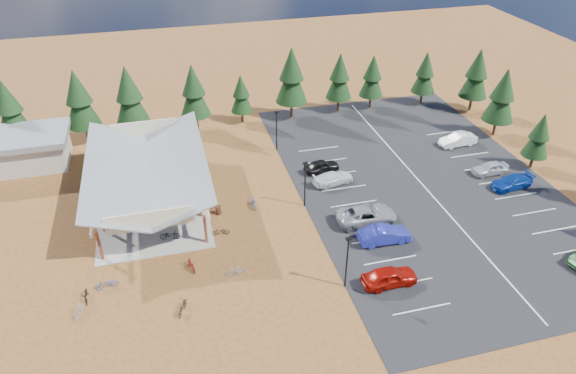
{
  "coord_description": "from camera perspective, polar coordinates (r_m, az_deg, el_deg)",
  "views": [
    {
      "loc": [
        -7.51,
        -38.98,
        30.28
      ],
      "look_at": [
        3.44,
        2.7,
        2.09
      ],
      "focal_mm": 32.0,
      "sensor_mm": 36.0,
      "label": 1
    }
  ],
  "objects": [
    {
      "name": "pine_2",
      "position": [
        65.18,
        -17.24,
        9.67
      ],
      "size": [
        4.11,
        4.11,
        9.59
      ],
      "color": "#382314",
      "rests_on": "ground"
    },
    {
      "name": "car_2",
      "position": [
        50.25,
        8.74,
        -3.09
      ],
      "size": [
        5.98,
        2.84,
        1.65
      ],
      "primitive_type": "imported",
      "rotation": [
        0.0,
        0.0,
        1.55
      ],
      "color": "gray",
      "rests_on": "asphalt_lot"
    },
    {
      "name": "concrete_pad",
      "position": [
        55.08,
        -14.83,
        -1.36
      ],
      "size": [
        10.6,
        18.6,
        0.1
      ],
      "primitive_type": "cube",
      "color": "gray",
      "rests_on": "ground"
    },
    {
      "name": "pine_8",
      "position": [
        75.34,
        14.99,
        12.19
      ],
      "size": [
        3.27,
        3.27,
        7.62
      ],
      "color": "#382314",
      "rests_on": "ground"
    },
    {
      "name": "pine_3",
      "position": [
        65.97,
        -10.44,
        10.48
      ],
      "size": [
        3.79,
        3.79,
        8.84
      ],
      "color": "#382314",
      "rests_on": "ground"
    },
    {
      "name": "bike_8",
      "position": [
        45.11,
        -21.53,
        -11.11
      ],
      "size": [
        0.75,
        1.83,
        0.94
      ],
      "primitive_type": "imported",
      "rotation": [
        0.0,
        0.0,
        0.07
      ],
      "color": "black",
      "rests_on": "ground"
    },
    {
      "name": "bike_11",
      "position": [
        45.41,
        -10.69,
        -8.47
      ],
      "size": [
        0.94,
        1.81,
        1.05
      ],
      "primitive_type": "imported",
      "rotation": [
        0.0,
        0.0,
        0.27
      ],
      "color": "maroon",
      "rests_on": "ground"
    },
    {
      "name": "pine_13",
      "position": [
        74.9,
        20.23,
        11.76
      ],
      "size": [
        3.79,
        3.79,
        8.82
      ],
      "color": "#382314",
      "rests_on": "ground"
    },
    {
      "name": "trash_bin_0",
      "position": [
        51.49,
        -7.73,
        -2.57
      ],
      "size": [
        0.6,
        0.6,
        0.9
      ],
      "primitive_type": "cylinder",
      "color": "#402216",
      "rests_on": "ground"
    },
    {
      "name": "bike_2",
      "position": [
        56.94,
        -16.2,
        0.3
      ],
      "size": [
        2.0,
        0.95,
        1.01
      ],
      "primitive_type": "imported",
      "rotation": [
        0.0,
        0.0,
        1.42
      ],
      "color": "navy",
      "rests_on": "concrete_pad"
    },
    {
      "name": "bike_10",
      "position": [
        45.49,
        -19.5,
        -10.11
      ],
      "size": [
        1.94,
        0.89,
        0.98
      ],
      "primitive_type": "imported",
      "rotation": [
        0.0,
        0.0,
        4.84
      ],
      "color": "navy",
      "rests_on": "ground"
    },
    {
      "name": "pine_7",
      "position": [
        72.54,
        9.36,
        12.09
      ],
      "size": [
        3.3,
        3.3,
        7.69
      ],
      "color": "#382314",
      "rests_on": "ground"
    },
    {
      "name": "car_0",
      "position": [
        43.9,
        11.2,
        -9.74
      ],
      "size": [
        4.71,
        1.95,
        1.59
      ],
      "primitive_type": "imported",
      "rotation": [
        0.0,
        0.0,
        1.59
      ],
      "color": "#960D06",
      "rests_on": "asphalt_lot"
    },
    {
      "name": "bike_7",
      "position": [
        60.01,
        -12.84,
        2.63
      ],
      "size": [
        1.7,
        0.8,
        0.98
      ],
      "primitive_type": "imported",
      "rotation": [
        0.0,
        0.0,
        1.36
      ],
      "color": "maroon",
      "rests_on": "concrete_pad"
    },
    {
      "name": "pine_6",
      "position": [
        70.81,
        5.75,
        12.14
      ],
      "size": [
        3.54,
        3.54,
        8.26
      ],
      "color": "#382314",
      "rests_on": "ground"
    },
    {
      "name": "ground",
      "position": [
        49.93,
        -3.04,
        -4.21
      ],
      "size": [
        140.0,
        140.0,
        0.0
      ],
      "primitive_type": "plane",
      "color": "brown",
      "rests_on": "ground"
    },
    {
      "name": "bike_0",
      "position": [
        51.19,
        -17.87,
        -4.26
      ],
      "size": [
        1.63,
        0.99,
        0.81
      ],
      "primitive_type": "imported",
      "rotation": [
        0.0,
        0.0,
        1.25
      ],
      "color": "black",
      "rests_on": "concrete_pad"
    },
    {
      "name": "pine_5",
      "position": [
        68.16,
        0.39,
        12.28
      ],
      "size": [
        4.19,
        4.19,
        9.76
      ],
      "color": "#382314",
      "rests_on": "ground"
    },
    {
      "name": "bike_5",
      "position": [
        53.96,
        -13.47,
        -1.29
      ],
      "size": [
        1.5,
        0.43,
        0.9
      ],
      "primitive_type": "imported",
      "rotation": [
        0.0,
        0.0,
        1.58
      ],
      "color": "#9B9EA3",
      "rests_on": "concrete_pad"
    },
    {
      "name": "pine_12",
      "position": [
        68.75,
        22.72,
        9.39
      ],
      "size": [
        3.81,
        3.81,
        8.88
      ],
      "color": "#382314",
      "rests_on": "ground"
    },
    {
      "name": "bike_4",
      "position": [
        48.92,
        -13.01,
        -5.2
      ],
      "size": [
        1.95,
        0.96,
        0.98
      ],
      "primitive_type": "imported",
      "rotation": [
        0.0,
        0.0,
        1.4
      ],
      "color": "black",
      "rests_on": "concrete_pad"
    },
    {
      "name": "outbuilding",
      "position": [
        65.7,
        -27.65,
        3.69
      ],
      "size": [
        11.0,
        7.0,
        3.9
      ],
      "color": "#ADA593",
      "rests_on": "ground"
    },
    {
      "name": "bike_6",
      "position": [
        57.16,
        -11.7,
        1.12
      ],
      "size": [
        1.91,
        0.89,
        0.97
      ],
      "primitive_type": "imported",
      "rotation": [
        0.0,
        0.0,
        1.71
      ],
      "color": "navy",
      "rests_on": "concrete_pad"
    },
    {
      "name": "car_1",
      "position": [
        48.1,
        10.67,
        -5.24
      ],
      "size": [
        4.93,
        1.88,
        1.6
      ],
      "primitive_type": "imported",
      "rotation": [
        0.0,
        0.0,
        1.53
      ],
      "color": "navy",
      "rests_on": "asphalt_lot"
    },
    {
      "name": "pine_1",
      "position": [
        66.57,
        -22.22,
        9.05
      ],
      "size": [
        4.03,
        4.03,
        9.38
      ],
      "color": "#382314",
      "rests_on": "ground"
    },
    {
      "name": "bike_1",
      "position": [
        53.23,
        -15.74,
        -2.11
      ],
      "size": [
        1.73,
        0.5,
        1.04
      ],
      "primitive_type": "imported",
      "rotation": [
        0.0,
        0.0,
        1.57
      ],
      "color": "gray",
      "rests_on": "concrete_pad"
    },
    {
      "name": "car_9",
      "position": [
        66.34,
        18.36,
        5.02
      ],
      "size": [
        4.73,
        1.94,
        1.52
      ],
      "primitive_type": "imported",
      "rotation": [
        0.0,
        0.0,
        -1.5
      ],
      "color": "white",
      "rests_on": "asphalt_lot"
    },
    {
      "name": "bike_13",
      "position": [
        44.38,
        -5.82,
        -9.27
      ],
      "size": [
        1.49,
        0.42,
        0.89
      ],
      "primitive_type": "imported",
      "rotation": [
        0.0,
        0.0,
        4.71
      ],
      "color": "gray",
      "rests_on": "ground"
    },
    {
      "name": "bike_16",
      "position": [
        48.76,
        -7.48,
        -4.91
      ],
      "size": [
        1.66,
        0.7,
        0.85
      ],
      "primitive_type": "imported",
      "rotation": [
        0.0,
        0.0,
        4.63
      ],
      "color": "black",
      "rests_on": "ground"
    },
    {
      "name": "car_3",
      "position": [
        55.74,
        5.06,
        0.99
      ],
      "size": [
        4.84,
        2.73,
        1.32
      ],
      "primitive_type": "imported",
      "rotation": [
        0.0,
        0.0,
        1.77
      ],
      "color": "silver",
      "rests_on": "asphalt_lot"
    },
    {
      "name": "pine_0",
      "position": [
        68.5,
        -28.57,
        7.72
      ],
      "size": [
        3.76,
        3.76,
        8.77
      ],
      "color": "#382314",
      "rests_on": "ground"
    },
    {
      "name": "bike_9",
      "position": [
        44.08,
        -22.25,
        -12.58
      ],
      "size": [
        0.91,
        1.56,
        0.91
      ],
      "primitive_type": "imported",
      "rotation": [
        0.0,
        0.0,
        2.8
      ],
      "color": "#999CA2",
      "rests_on": "ground"
    },
    {
      "name": "bike_14",
      "position": [
        52.13,
        -3.86,
        -1.74
      ],
      "size": [
        0.71,
        1.92,
        1.0
      ],
      "primitive_type": "imported",
      "rotation": [
        0.0,
        0.0,
        -0.02
      ],
      "color": "navy",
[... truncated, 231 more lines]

